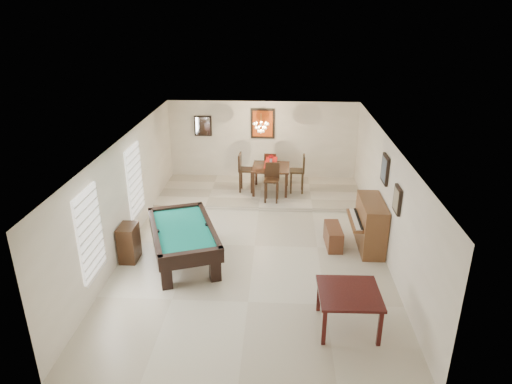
# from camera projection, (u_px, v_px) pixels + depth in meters

# --- Properties ---
(ground_plane) EXTENTS (6.00, 9.00, 0.02)m
(ground_plane) POSITION_uv_depth(u_px,v_px,m) (255.00, 246.00, 10.96)
(ground_plane) COLOR beige
(wall_back) EXTENTS (6.00, 0.04, 2.60)m
(wall_back) POSITION_uv_depth(u_px,v_px,m) (263.00, 142.00, 14.62)
(wall_back) COLOR silver
(wall_back) RESTS_ON ground_plane
(wall_front) EXTENTS (6.00, 0.04, 2.60)m
(wall_front) POSITION_uv_depth(u_px,v_px,m) (236.00, 322.00, 6.30)
(wall_front) COLOR silver
(wall_front) RESTS_ON ground_plane
(wall_left) EXTENTS (0.04, 9.00, 2.60)m
(wall_left) POSITION_uv_depth(u_px,v_px,m) (126.00, 193.00, 10.61)
(wall_left) COLOR silver
(wall_left) RESTS_ON ground_plane
(wall_right) EXTENTS (0.04, 9.00, 2.60)m
(wall_right) POSITION_uv_depth(u_px,v_px,m) (387.00, 199.00, 10.31)
(wall_right) COLOR silver
(wall_right) RESTS_ON ground_plane
(ceiling) EXTENTS (6.00, 9.00, 0.04)m
(ceiling) POSITION_uv_depth(u_px,v_px,m) (255.00, 141.00, 9.96)
(ceiling) COLOR white
(ceiling) RESTS_ON wall_back
(dining_step) EXTENTS (6.00, 2.50, 0.12)m
(dining_step) POSITION_uv_depth(u_px,v_px,m) (261.00, 192.00, 13.93)
(dining_step) COLOR beige
(dining_step) RESTS_ON ground_plane
(window_left_front) EXTENTS (0.06, 1.00, 1.70)m
(window_left_front) POSITION_uv_depth(u_px,v_px,m) (90.00, 233.00, 8.54)
(window_left_front) COLOR white
(window_left_front) RESTS_ON wall_left
(window_left_rear) EXTENTS (0.06, 1.00, 1.70)m
(window_left_rear) POSITION_uv_depth(u_px,v_px,m) (135.00, 180.00, 11.12)
(window_left_rear) COLOR white
(window_left_rear) RESTS_ON wall_left
(pool_table) EXTENTS (2.05, 2.72, 0.80)m
(pool_table) POSITION_uv_depth(u_px,v_px,m) (184.00, 245.00, 10.17)
(pool_table) COLOR black
(pool_table) RESTS_ON ground_plane
(square_table) EXTENTS (1.09, 1.09, 0.74)m
(square_table) POSITION_uv_depth(u_px,v_px,m) (348.00, 310.00, 8.06)
(square_table) COLOR black
(square_table) RESTS_ON ground_plane
(upright_piano) EXTENTS (0.80, 1.42, 1.19)m
(upright_piano) POSITION_uv_depth(u_px,v_px,m) (365.00, 224.00, 10.68)
(upright_piano) COLOR brown
(upright_piano) RESTS_ON ground_plane
(piano_bench) EXTENTS (0.39, 0.91, 0.49)m
(piano_bench) POSITION_uv_depth(u_px,v_px,m) (333.00, 236.00, 10.87)
(piano_bench) COLOR #5A311D
(piano_bench) RESTS_ON ground_plane
(apothecary_chest) EXTENTS (0.37, 0.56, 0.84)m
(apothecary_chest) POSITION_uv_depth(u_px,v_px,m) (129.00, 243.00, 10.21)
(apothecary_chest) COLOR black
(apothecary_chest) RESTS_ON ground_plane
(dining_table) EXTENTS (1.13, 1.13, 0.91)m
(dining_table) POSITION_uv_depth(u_px,v_px,m) (271.00, 177.00, 13.70)
(dining_table) COLOR black
(dining_table) RESTS_ON dining_step
(flower_vase) EXTENTS (0.17, 0.17, 0.25)m
(flower_vase) POSITION_uv_depth(u_px,v_px,m) (271.00, 159.00, 13.48)
(flower_vase) COLOR #A90E12
(flower_vase) RESTS_ON dining_table
(dining_chair_south) EXTENTS (0.44, 0.44, 1.11)m
(dining_chair_south) POSITION_uv_depth(u_px,v_px,m) (272.00, 183.00, 12.95)
(dining_chair_south) COLOR black
(dining_chair_south) RESTS_ON dining_step
(dining_chair_north) EXTENTS (0.37, 0.37, 1.00)m
(dining_chair_north) POSITION_uv_depth(u_px,v_px,m) (270.00, 167.00, 14.36)
(dining_chair_north) COLOR black
(dining_chair_north) RESTS_ON dining_step
(dining_chair_west) EXTENTS (0.46, 0.46, 1.17)m
(dining_chair_west) POSITION_uv_depth(u_px,v_px,m) (246.00, 173.00, 13.66)
(dining_chair_west) COLOR black
(dining_chair_west) RESTS_ON dining_step
(dining_chair_east) EXTENTS (0.43, 0.43, 1.15)m
(dining_chair_east) POSITION_uv_depth(u_px,v_px,m) (297.00, 174.00, 13.60)
(dining_chair_east) COLOR black
(dining_chair_east) RESTS_ON dining_step
(chandelier) EXTENTS (0.44, 0.44, 0.60)m
(chandelier) POSITION_uv_depth(u_px,v_px,m) (261.00, 124.00, 13.07)
(chandelier) COLOR #FFE5B2
(chandelier) RESTS_ON ceiling
(back_painting) EXTENTS (0.75, 0.06, 0.95)m
(back_painting) POSITION_uv_depth(u_px,v_px,m) (263.00, 124.00, 14.35)
(back_painting) COLOR #D84C14
(back_painting) RESTS_ON wall_back
(back_mirror) EXTENTS (0.55, 0.06, 0.65)m
(back_mirror) POSITION_uv_depth(u_px,v_px,m) (203.00, 126.00, 14.48)
(back_mirror) COLOR white
(back_mirror) RESTS_ON wall_back
(right_picture_upper) EXTENTS (0.06, 0.55, 0.65)m
(right_picture_upper) POSITION_uv_depth(u_px,v_px,m) (385.00, 169.00, 10.36)
(right_picture_upper) COLOR slate
(right_picture_upper) RESTS_ON wall_right
(right_picture_lower) EXTENTS (0.06, 0.45, 0.55)m
(right_picture_lower) POSITION_uv_depth(u_px,v_px,m) (397.00, 200.00, 9.23)
(right_picture_lower) COLOR gray
(right_picture_lower) RESTS_ON wall_right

